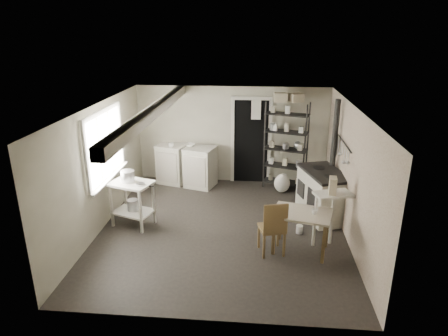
# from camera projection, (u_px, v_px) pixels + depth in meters

# --- Properties ---
(floor) EXTENTS (5.00, 5.00, 0.00)m
(floor) POSITION_uv_depth(u_px,v_px,m) (223.00, 228.00, 7.51)
(floor) COLOR black
(floor) RESTS_ON ground
(ceiling) EXTENTS (5.00, 5.00, 0.00)m
(ceiling) POSITION_uv_depth(u_px,v_px,m) (222.00, 107.00, 6.74)
(ceiling) COLOR silver
(ceiling) RESTS_ON wall_back
(wall_back) EXTENTS (4.50, 0.02, 2.30)m
(wall_back) POSITION_uv_depth(u_px,v_px,m) (232.00, 135.00, 9.47)
(wall_back) COLOR #AFAA95
(wall_back) RESTS_ON ground
(wall_front) EXTENTS (4.50, 0.02, 2.30)m
(wall_front) POSITION_uv_depth(u_px,v_px,m) (203.00, 242.00, 4.77)
(wall_front) COLOR #AFAA95
(wall_front) RESTS_ON ground
(wall_left) EXTENTS (0.02, 5.00, 2.30)m
(wall_left) POSITION_uv_depth(u_px,v_px,m) (100.00, 167.00, 7.31)
(wall_left) COLOR #AFAA95
(wall_left) RESTS_ON ground
(wall_right) EXTENTS (0.02, 5.00, 2.30)m
(wall_right) POSITION_uv_depth(u_px,v_px,m) (351.00, 175.00, 6.93)
(wall_right) COLOR #AFAA95
(wall_right) RESTS_ON ground
(window) EXTENTS (0.12, 1.76, 1.28)m
(window) POSITION_uv_depth(u_px,v_px,m) (104.00, 146.00, 7.38)
(window) COLOR beige
(window) RESTS_ON wall_left
(doorway) EXTENTS (0.96, 0.10, 2.08)m
(doorway) POSITION_uv_depth(u_px,v_px,m) (251.00, 142.00, 9.45)
(doorway) COLOR beige
(doorway) RESTS_ON ground
(ceiling_beam) EXTENTS (0.18, 5.00, 0.18)m
(ceiling_beam) POSITION_uv_depth(u_px,v_px,m) (153.00, 112.00, 6.87)
(ceiling_beam) COLOR beige
(ceiling_beam) RESTS_ON ceiling
(wallpaper_panel) EXTENTS (0.01, 5.00, 2.30)m
(wallpaper_panel) POSITION_uv_depth(u_px,v_px,m) (351.00, 175.00, 6.93)
(wallpaper_panel) COLOR #BBAD98
(wallpaper_panel) RESTS_ON wall_right
(utensil_rail) EXTENTS (0.06, 1.20, 0.44)m
(utensil_rail) POSITION_uv_depth(u_px,v_px,m) (343.00, 143.00, 7.37)
(utensil_rail) COLOR #B3B3B6
(utensil_rail) RESTS_ON wall_right
(prep_table) EXTENTS (0.89, 0.76, 0.87)m
(prep_table) POSITION_uv_depth(u_px,v_px,m) (133.00, 205.00, 7.52)
(prep_table) COLOR beige
(prep_table) RESTS_ON ground
(stockpot) EXTENTS (0.28, 0.28, 0.28)m
(stockpot) POSITION_uv_depth(u_px,v_px,m) (128.00, 178.00, 7.39)
(stockpot) COLOR #B3B3B6
(stockpot) RESTS_ON prep_table
(saucepan) EXTENTS (0.17, 0.17, 0.09)m
(saucepan) POSITION_uv_depth(u_px,v_px,m) (141.00, 186.00, 7.26)
(saucepan) COLOR #B3B3B6
(saucepan) RESTS_ON prep_table
(bucket) EXTENTS (0.23, 0.23, 0.23)m
(bucket) POSITION_uv_depth(u_px,v_px,m) (133.00, 205.00, 7.56)
(bucket) COLOR #B3B3B6
(bucket) RESTS_ON prep_table
(base_cabinets) EXTENTS (1.56, 1.00, 0.95)m
(base_cabinets) POSITION_uv_depth(u_px,v_px,m) (187.00, 166.00, 9.49)
(base_cabinets) COLOR beige
(base_cabinets) RESTS_ON ground
(mixing_bowl) EXTENTS (0.39, 0.39, 0.07)m
(mixing_bowl) POSITION_uv_depth(u_px,v_px,m) (190.00, 146.00, 9.32)
(mixing_bowl) COLOR white
(mixing_bowl) RESTS_ON base_cabinets
(counter_cup) EXTENTS (0.17, 0.17, 0.10)m
(counter_cup) POSITION_uv_depth(u_px,v_px,m) (171.00, 146.00, 9.23)
(counter_cup) COLOR white
(counter_cup) RESTS_ON base_cabinets
(shelf_rack) EXTENTS (1.03, 0.64, 2.02)m
(shelf_rack) POSITION_uv_depth(u_px,v_px,m) (286.00, 149.00, 9.12)
(shelf_rack) COLOR black
(shelf_rack) RESTS_ON ground
(shelf_jar) EXTENTS (0.11, 0.11, 0.19)m
(shelf_jar) POSITION_uv_depth(u_px,v_px,m) (275.00, 130.00, 9.03)
(shelf_jar) COLOR white
(shelf_jar) RESTS_ON shelf_rack
(storage_box_a) EXTENTS (0.30, 0.27, 0.20)m
(storage_box_a) POSITION_uv_depth(u_px,v_px,m) (280.00, 102.00, 8.76)
(storage_box_a) COLOR beige
(storage_box_a) RESTS_ON shelf_rack
(storage_box_b) EXTENTS (0.37, 0.36, 0.18)m
(storage_box_b) POSITION_uv_depth(u_px,v_px,m) (296.00, 103.00, 8.78)
(storage_box_b) COLOR beige
(storage_box_b) RESTS_ON shelf_rack
(stove) EXTENTS (0.99, 1.34, 0.94)m
(stove) POSITION_uv_depth(u_px,v_px,m) (323.00, 196.00, 7.86)
(stove) COLOR beige
(stove) RESTS_ON ground
(stovepipe) EXTENTS (0.13, 0.13, 1.34)m
(stovepipe) POSITION_uv_depth(u_px,v_px,m) (335.00, 134.00, 7.84)
(stovepipe) COLOR black
(stovepipe) RESTS_ON stove
(side_ledge) EXTENTS (0.70, 0.51, 0.96)m
(side_ledge) POSITION_uv_depth(u_px,v_px,m) (330.00, 222.00, 6.84)
(side_ledge) COLOR beige
(side_ledge) RESTS_ON ground
(oats_box) EXTENTS (0.14, 0.20, 0.29)m
(oats_box) POSITION_uv_depth(u_px,v_px,m) (332.00, 191.00, 6.61)
(oats_box) COLOR beige
(oats_box) RESTS_ON side_ledge
(work_table) EXTENTS (1.07, 0.87, 0.71)m
(work_table) POSITION_uv_depth(u_px,v_px,m) (301.00, 230.00, 6.64)
(work_table) COLOR beige
(work_table) RESTS_ON ground
(table_cup) EXTENTS (0.12, 0.12, 0.09)m
(table_cup) POSITION_uv_depth(u_px,v_px,m) (315.00, 209.00, 6.43)
(table_cup) COLOR white
(table_cup) RESTS_ON work_table
(chair) EXTENTS (0.49, 0.50, 0.96)m
(chair) POSITION_uv_depth(u_px,v_px,m) (272.00, 226.00, 6.56)
(chair) COLOR brown
(chair) RESTS_ON ground
(flour_sack) EXTENTS (0.44, 0.41, 0.43)m
(flour_sack) POSITION_uv_depth(u_px,v_px,m) (282.00, 182.00, 9.07)
(flour_sack) COLOR silver
(flour_sack) RESTS_ON ground
(floor_crock) EXTENTS (0.13, 0.13, 0.15)m
(floor_crock) POSITION_uv_depth(u_px,v_px,m) (299.00, 229.00, 7.31)
(floor_crock) COLOR white
(floor_crock) RESTS_ON ground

